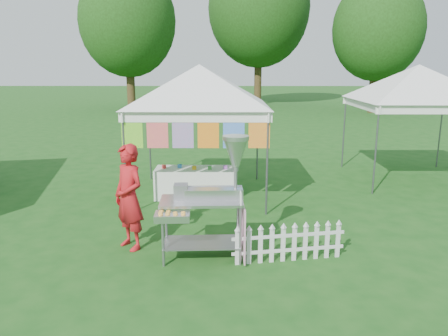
{
  "coord_description": "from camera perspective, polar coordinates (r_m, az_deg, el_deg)",
  "views": [
    {
      "loc": [
        0.62,
        -6.41,
        2.97
      ],
      "look_at": [
        0.56,
        1.55,
        1.1
      ],
      "focal_mm": 35.0,
      "sensor_mm": 36.0,
      "label": 1
    }
  ],
  "objects": [
    {
      "name": "ground",
      "position": [
        7.09,
        -4.74,
        -11.59
      ],
      "size": [
        120.0,
        120.0,
        0.0
      ],
      "primitive_type": "plane",
      "color": "#194E16",
      "rests_on": "ground"
    },
    {
      "name": "canopy_main",
      "position": [
        9.92,
        -3.26,
        13.31
      ],
      "size": [
        4.24,
        4.24,
        3.45
      ],
      "color": "#59595E",
      "rests_on": "ground"
    },
    {
      "name": "canopy_right",
      "position": [
        12.41,
        24.15,
        12.21
      ],
      "size": [
        4.24,
        4.24,
        3.45
      ],
      "color": "#59595E",
      "rests_on": "ground"
    },
    {
      "name": "tree_left",
      "position": [
        31.25,
        -12.46,
        18.2
      ],
      "size": [
        6.4,
        6.4,
        9.53
      ],
      "color": "#372914",
      "rests_on": "ground"
    },
    {
      "name": "tree_mid",
      "position": [
        34.74,
        4.61,
        20.08
      ],
      "size": [
        7.6,
        7.6,
        11.52
      ],
      "color": "#372914",
      "rests_on": "ground"
    },
    {
      "name": "tree_right",
      "position": [
        30.0,
        19.48,
        16.74
      ],
      "size": [
        5.6,
        5.6,
        8.42
      ],
      "color": "#372914",
      "rests_on": "ground"
    },
    {
      "name": "donut_cart",
      "position": [
        6.66,
        -1.2,
        -2.69
      ],
      "size": [
        1.39,
        1.01,
        1.94
      ],
      "rotation": [
        0.0,
        0.0,
        0.05
      ],
      "color": "gray",
      "rests_on": "ground"
    },
    {
      "name": "vendor",
      "position": [
        7.3,
        -12.3,
        -3.75
      ],
      "size": [
        0.75,
        0.75,
        1.75
      ],
      "primitive_type": "imported",
      "rotation": [
        0.0,
        0.0,
        -0.77
      ],
      "color": "red",
      "rests_on": "ground"
    },
    {
      "name": "picket_fence",
      "position": [
        6.92,
        8.44,
        -9.74
      ],
      "size": [
        1.78,
        0.34,
        0.56
      ],
      "rotation": [
        0.0,
        0.0,
        0.18
      ],
      "color": "silver",
      "rests_on": "ground"
    },
    {
      "name": "display_table",
      "position": [
        10.07,
        -3.82,
        -1.93
      ],
      "size": [
        1.8,
        0.7,
        0.69
      ],
      "primitive_type": "cube",
      "color": "white",
      "rests_on": "ground"
    }
  ]
}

